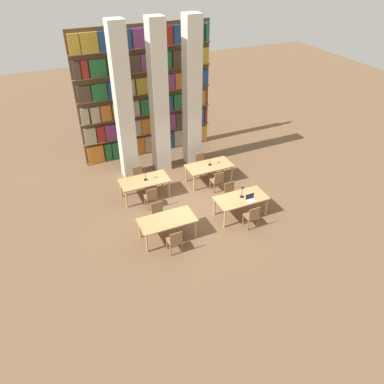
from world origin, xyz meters
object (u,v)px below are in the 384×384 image
at_px(pillar_center, 159,100).
at_px(chair_2, 252,216).
at_px(pillar_right, 192,95).
at_px(reading_table_1, 241,200).
at_px(desk_lamp_1, 145,172).
at_px(laptop, 251,199).
at_px(desk_lamp_2, 210,157).
at_px(reading_table_3, 209,167).
at_px(pillar_left, 123,106).
at_px(chair_6, 217,181).
at_px(reading_table_2, 144,182).
at_px(chair_4, 151,197).
at_px(chair_0, 175,241).
at_px(reading_table_0, 167,222).
at_px(chair_3, 230,193).
at_px(chair_1, 159,214).
at_px(desk_lamp_0, 242,190).
at_px(chair_7, 201,163).
at_px(chair_5, 139,177).

bearing_deg(pillar_center, chair_2, -74.59).
height_order(pillar_center, chair_2, pillar_center).
height_order(pillar_right, reading_table_1, pillar_right).
bearing_deg(desk_lamp_1, laptop, -43.28).
xyz_separation_m(desk_lamp_1, desk_lamp_2, (2.67, 0.02, 0.00)).
bearing_deg(desk_lamp_2, reading_table_3, -144.48).
xyz_separation_m(pillar_left, chair_6, (2.73, -2.54, -2.53)).
relative_size(reading_table_2, chair_4, 2.09).
height_order(chair_0, chair_4, same).
xyz_separation_m(reading_table_1, chair_2, (0.00, -0.74, -0.19)).
relative_size(chair_0, desk_lamp_1, 1.75).
height_order(reading_table_0, chair_3, chair_3).
relative_size(chair_1, chair_2, 1.00).
xyz_separation_m(pillar_right, laptop, (0.19, -4.51, -2.22)).
xyz_separation_m(reading_table_2, reading_table_3, (2.69, -0.01, 0.00)).
distance_m(reading_table_0, reading_table_2, 2.54).
distance_m(chair_0, reading_table_2, 3.29).
height_order(laptop, reading_table_3, laptop).
xyz_separation_m(desk_lamp_0, laptop, (0.18, -0.30, -0.26)).
distance_m(pillar_left, chair_2, 6.24).
xyz_separation_m(pillar_left, chair_0, (-0.05, -5.07, -2.53)).
bearing_deg(reading_table_1, reading_table_2, 137.88).
xyz_separation_m(chair_1, chair_6, (2.78, 1.05, 0.00)).
relative_size(reading_table_0, reading_table_1, 1.00).
height_order(pillar_center, reading_table_1, pillar_center).
bearing_deg(chair_7, desk_lamp_1, 15.70).
xyz_separation_m(pillar_center, chair_5, (-1.35, -1.05, -2.53)).
bearing_deg(chair_5, pillar_right, -159.10).
relative_size(reading_table_0, laptop, 5.67).
relative_size(pillar_left, reading_table_3, 3.31).
distance_m(chair_0, desk_lamp_0, 3.04).
distance_m(pillar_center, chair_5, 3.05).
bearing_deg(chair_1, desk_lamp_0, 167.79).
distance_m(pillar_right, chair_4, 4.51).
distance_m(reading_table_1, chair_6, 1.71).
bearing_deg(chair_3, chair_0, 29.12).
relative_size(pillar_center, desk_lamp_0, 13.42).
distance_m(chair_0, desk_lamp_2, 4.39).
xyz_separation_m(reading_table_2, chair_6, (2.68, -0.75, -0.19)).
distance_m(chair_1, desk_lamp_2, 3.42).
distance_m(reading_table_2, chair_6, 2.79).
bearing_deg(pillar_center, chair_1, -111.95).
relative_size(chair_1, chair_5, 1.00).
height_order(reading_table_1, desk_lamp_0, desk_lamp_0).
bearing_deg(chair_7, desk_lamp_0, 91.39).
bearing_deg(chair_6, chair_4, 179.79).
relative_size(chair_0, laptop, 2.71).
distance_m(pillar_right, reading_table_2, 4.03).
xyz_separation_m(pillar_center, desk_lamp_1, (-1.29, -1.80, -1.92)).
relative_size(desk_lamp_0, reading_table_2, 0.25).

